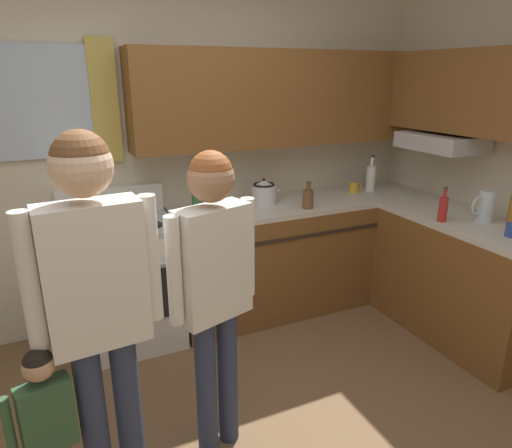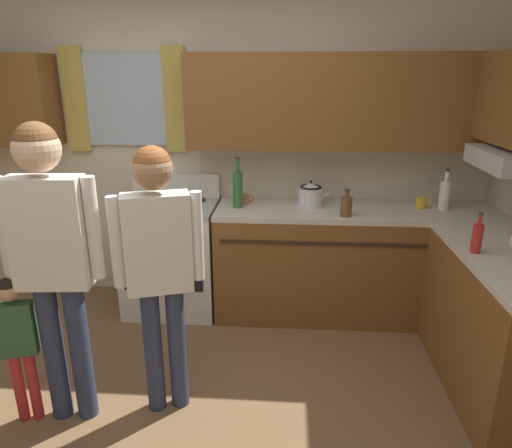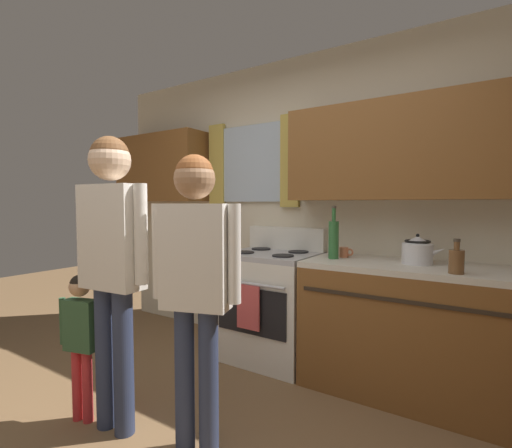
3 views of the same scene
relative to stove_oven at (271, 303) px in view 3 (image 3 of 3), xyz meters
name	(u,v)px [view 3 (image 3 of 3)]	position (x,y,z in m)	size (l,w,h in m)	color
back_wall_unit	(324,186)	(0.35, 0.27, 0.99)	(4.60, 0.42, 2.60)	beige
stove_oven	(271,303)	(0.00, 0.00, 0.00)	(0.74, 0.67, 1.10)	silver
bottle_squat_brown	(456,261)	(1.37, -0.21, 0.51)	(0.08, 0.08, 0.21)	brown
bottle_wine_green	(334,238)	(0.56, -0.04, 0.58)	(0.08, 0.08, 0.39)	#2D6633
cup_terracotta	(345,252)	(0.61, 0.07, 0.47)	(0.11, 0.07, 0.08)	#B76642
stovetop_kettle	(418,250)	(1.13, 0.04, 0.53)	(0.27, 0.20, 0.21)	silver
adult_holding_child	(112,248)	(-0.27, -1.34, 0.59)	(0.52, 0.23, 1.69)	#2D3856
adult_in_plaid	(196,268)	(0.26, -1.23, 0.51)	(0.47, 0.25, 1.56)	#2D3856
small_child	(81,330)	(-0.51, -1.39, 0.09)	(0.30, 0.13, 0.89)	red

